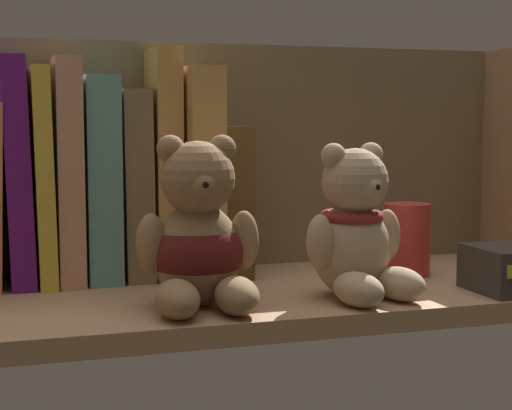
# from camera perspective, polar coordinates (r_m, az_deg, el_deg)

# --- Properties ---
(shelf_board) EXTENTS (0.70, 0.26, 0.02)m
(shelf_board) POSITION_cam_1_polar(r_m,az_deg,el_deg) (0.83, -0.32, -6.55)
(shelf_board) COLOR #A87F5B
(shelf_board) RESTS_ON ground
(shelf_back_panel) EXTENTS (0.72, 0.01, 0.28)m
(shelf_back_panel) POSITION_cam_1_polar(r_m,az_deg,el_deg) (0.94, -2.82, 2.79)
(shelf_back_panel) COLOR #77664A
(shelf_back_panel) RESTS_ON ground
(book_3) EXTENTS (0.03, 0.11, 0.23)m
(book_3) POSITION_cam_1_polar(r_m,az_deg,el_deg) (0.88, -16.29, 2.22)
(book_3) COLOR #5B157C
(book_3) RESTS_ON shelf_board
(book_4) EXTENTS (0.02, 0.12, 0.22)m
(book_4) POSITION_cam_1_polar(r_m,az_deg,el_deg) (0.88, -14.68, 1.95)
(book_4) COLOR gold
(book_4) RESTS_ON shelf_board
(book_5) EXTENTS (0.03, 0.11, 0.23)m
(book_5) POSITION_cam_1_polar(r_m,az_deg,el_deg) (0.88, -13.04, 2.31)
(book_5) COLOR tan
(book_5) RESTS_ON shelf_board
(book_6) EXTENTS (0.03, 0.10, 0.21)m
(book_6) POSITION_cam_1_polar(r_m,az_deg,el_deg) (0.88, -10.84, 1.80)
(book_6) COLOR #60A39B
(book_6) RESTS_ON shelf_board
(book_7) EXTENTS (0.03, 0.09, 0.20)m
(book_7) POSITION_cam_1_polar(r_m,az_deg,el_deg) (0.89, -8.54, 1.42)
(book_7) COLOR #7F6B4E
(book_7) RESTS_ON shelf_board
(book_8) EXTENTS (0.03, 0.10, 0.25)m
(book_8) POSITION_cam_1_polar(r_m,az_deg,el_deg) (0.89, -6.55, 2.89)
(book_8) COLOR tan
(book_8) RESTS_ON shelf_board
(book_9) EXTENTS (0.04, 0.15, 0.22)m
(book_9) POSITION_cam_1_polar(r_m,az_deg,el_deg) (0.90, -4.38, 2.28)
(book_9) COLOR tan
(book_9) RESTS_ON shelf_board
(book_10) EXTENTS (0.03, 0.12, 0.16)m
(book_10) POSITION_cam_1_polar(r_m,az_deg,el_deg) (0.91, -2.02, 0.40)
(book_10) COLOR brown
(book_10) RESTS_ON shelf_board
(teddy_bear_larger) EXTENTS (0.11, 0.12, 0.16)m
(teddy_bear_larger) POSITION_cam_1_polar(r_m,az_deg,el_deg) (0.74, -4.03, -2.44)
(teddy_bear_larger) COLOR #93704C
(teddy_bear_larger) RESTS_ON shelf_board
(teddy_bear_smaller) EXTENTS (0.11, 0.12, 0.15)m
(teddy_bear_smaller) POSITION_cam_1_polar(r_m,az_deg,el_deg) (0.79, 7.00, -1.86)
(teddy_bear_smaller) COLOR tan
(teddy_bear_smaller) RESTS_ON shelf_board
(pillar_candle) EXTENTS (0.05, 0.05, 0.08)m
(pillar_candle) POSITION_cam_1_polar(r_m,az_deg,el_deg) (0.91, 10.45, -2.37)
(pillar_candle) COLOR #C63833
(pillar_candle) RESTS_ON shelf_board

